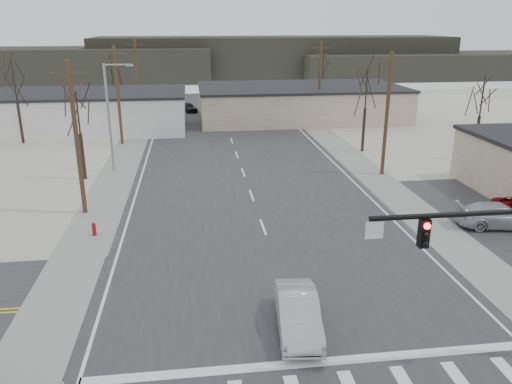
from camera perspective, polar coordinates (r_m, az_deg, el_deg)
The scene contains 27 objects.
ground at distance 24.14m, azimuth 3.54°, elevation -11.45°, with size 140.00×140.00×0.00m, color silver.
main_road at distance 37.68m, azimuth -0.68°, elevation 0.07°, with size 18.00×110.00×0.05m, color #2A2A2D.
cross_road at distance 24.13m, azimuth 3.54°, elevation -11.41°, with size 90.00×10.00×0.04m, color #2A2A2D.
sidewalk_left at distance 42.72m, azimuth -15.76°, elevation 1.64°, with size 3.00×90.00×0.06m, color gray.
sidewalk_right at distance 44.70m, azimuth 12.19°, elevation 2.68°, with size 3.00×90.00×0.06m, color gray.
fire_hydrant at distance 31.36m, azimuth -18.02°, elevation -4.05°, with size 0.24×0.24×0.87m.
building_left_far at distance 62.39m, azimuth -18.44°, elevation 8.78°, with size 22.30×12.30×4.50m.
building_right_far at distance 66.71m, azimuth 5.05°, elevation 10.18°, with size 26.30×14.30×4.30m.
upole_left_b at distance 33.99m, azimuth -19.84°, elevation 5.96°, with size 2.20×0.30×10.00m.
upole_left_c at distance 53.41m, azimuth -15.50°, elevation 10.74°, with size 2.20×0.30×10.00m.
upole_left_d at distance 73.14m, azimuth -13.44°, elevation 12.93°, with size 2.20×0.30×10.00m.
upole_right_a at distance 42.06m, azimuth 14.74°, elevation 8.76°, with size 2.20×0.30×10.00m.
upole_right_b at distance 62.80m, azimuth 7.28°, elevation 12.38°, with size 2.20×0.30×10.00m.
streetlight_main at distance 43.54m, azimuth -16.27°, elevation 8.77°, with size 2.40×0.25×9.00m.
tree_left_near at distance 41.98m, azimuth -19.66°, elevation 8.27°, with size 3.30×3.30×7.35m.
tree_right_mid at distance 49.70m, azimuth 12.50°, elevation 11.23°, with size 3.74×3.74×8.33m.
tree_left_far at distance 67.43m, azimuth -16.17°, elevation 13.15°, with size 3.96×3.96×8.82m.
tree_right_far at distance 75.20m, azimuth 7.64°, elevation 13.69°, with size 3.52×3.52×7.84m.
tree_lot at distance 50.25m, azimuth 24.42°, elevation 9.69°, with size 3.52×3.52×7.84m.
tree_left_mid at distance 57.61m, azimuth -25.90°, elevation 11.17°, with size 3.96×3.96×8.82m.
hill_left at distance 116.93m, azimuth -23.26°, elevation 13.16°, with size 70.00×18.00×7.00m, color #333026.
hill_center at distance 118.24m, azimuth 2.07°, elevation 15.15°, with size 80.00×18.00×9.00m, color #333026.
hill_right at distance 123.33m, azimuth 19.28°, elevation 13.49°, with size 60.00×18.00×5.50m, color #333026.
sedan_crossing at distance 21.18m, azimuth 4.82°, elevation -13.60°, with size 1.64×4.71×1.55m, color #A4A9AF.
car_far_a at distance 67.77m, azimuth -2.52°, elevation 9.24°, with size 2.24×5.51×1.60m, color black.
car_far_b at distance 72.40m, azimuth -7.74°, elevation 9.58°, with size 1.50×3.73×1.27m, color black.
car_parked_silver at distance 34.45m, azimuth 26.00°, elevation -2.44°, with size 2.08×5.13×1.49m, color #9EA2A9.
Camera 1 is at (-4.09, -20.43, 12.18)m, focal length 35.00 mm.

